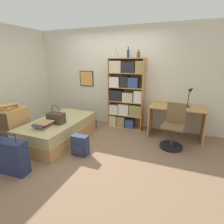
{
  "coord_description": "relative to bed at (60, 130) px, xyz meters",
  "views": [
    {
      "loc": [
        1.7,
        -3.01,
        1.79
      ],
      "look_at": [
        0.44,
        0.18,
        0.75
      ],
      "focal_mm": 28.0,
      "sensor_mm": 36.0,
      "label": 1
    }
  ],
  "objects": [
    {
      "name": "ground_plane",
      "position": [
        0.79,
        -0.02,
        -0.23
      ],
      "size": [
        14.0,
        14.0,
        0.0
      ],
      "primitive_type": "plane",
      "color": "#84664C"
    },
    {
      "name": "wall_back",
      "position": [
        0.79,
        1.5,
        1.07
      ],
      "size": [
        10.0,
        0.09,
        2.6
      ],
      "color": "beige",
      "rests_on": "ground_plane"
    },
    {
      "name": "wall_left",
      "position": [
        -1.51,
        -0.02,
        1.07
      ],
      "size": [
        0.06,
        10.0,
        2.6
      ],
      "color": "beige",
      "rests_on": "ground_plane"
    },
    {
      "name": "bed",
      "position": [
        0.0,
        0.0,
        0.0
      ],
      "size": [
        1.0,
        1.81,
        0.47
      ],
      "color": "tan",
      "rests_on": "ground_plane"
    },
    {
      "name": "handbag",
      "position": [
        0.09,
        -0.19,
        0.36
      ],
      "size": [
        0.36,
        0.2,
        0.4
      ],
      "color": "#47382D",
      "rests_on": "bed"
    },
    {
      "name": "book_stack_on_bed",
      "position": [
        0.03,
        -0.51,
        0.3
      ],
      "size": [
        0.34,
        0.39,
        0.12
      ],
      "color": "silver",
      "rests_on": "bed"
    },
    {
      "name": "suitcase",
      "position": [
        0.08,
        -1.32,
        0.05
      ],
      "size": [
        0.55,
        0.24,
        0.69
      ],
      "color": "navy",
      "rests_on": "ground_plane"
    },
    {
      "name": "dresser",
      "position": [
        -0.83,
        -0.53,
        0.16
      ],
      "size": [
        0.49,
        0.57,
        0.79
      ],
      "color": "tan",
      "rests_on": "ground_plane"
    },
    {
      "name": "magazine_pile_on_dresser",
      "position": [
        -0.81,
        -0.56,
        0.6
      ],
      "size": [
        0.35,
        0.4,
        0.1
      ],
      "color": "gold",
      "rests_on": "dresser"
    },
    {
      "name": "bookcase",
      "position": [
        1.17,
        1.28,
        0.67
      ],
      "size": [
        0.91,
        0.33,
        1.82
      ],
      "color": "tan",
      "rests_on": "ground_plane"
    },
    {
      "name": "bottle_green",
      "position": [
        0.9,
        1.29,
        1.67
      ],
      "size": [
        0.08,
        0.08,
        0.2
      ],
      "color": "#B7BCC1",
      "rests_on": "bookcase"
    },
    {
      "name": "bottle_brown",
      "position": [
        1.21,
        1.32,
        1.69
      ],
      "size": [
        0.06,
        0.06,
        0.26
      ],
      "color": "navy",
      "rests_on": "bookcase"
    },
    {
      "name": "bottle_clear",
      "position": [
        1.47,
        1.32,
        1.66
      ],
      "size": [
        0.08,
        0.08,
        0.19
      ],
      "color": "brown",
      "rests_on": "bookcase"
    },
    {
      "name": "desk",
      "position": [
        2.47,
        1.13,
        0.29
      ],
      "size": [
        1.22,
        0.63,
        0.75
      ],
      "color": "tan",
      "rests_on": "ground_plane"
    },
    {
      "name": "desk_lamp",
      "position": [
        2.71,
        1.19,
        0.84
      ],
      "size": [
        0.16,
        0.11,
        0.47
      ],
      "color": "black",
      "rests_on": "desk"
    },
    {
      "name": "desk_chair",
      "position": [
        2.44,
        0.56,
        0.07
      ],
      "size": [
        0.48,
        0.48,
        0.93
      ],
      "color": "black",
      "rests_on": "ground_plane"
    },
    {
      "name": "backpack",
      "position": [
        0.8,
        -0.43,
        -0.04
      ],
      "size": [
        0.32,
        0.19,
        0.4
      ],
      "color": "#2D3856",
      "rests_on": "ground_plane"
    }
  ]
}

